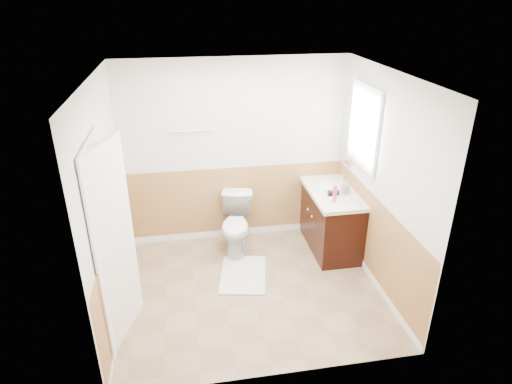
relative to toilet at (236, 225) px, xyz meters
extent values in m
plane|color=#8C7051|center=(0.06, -0.90, -0.38)|extent=(3.00, 3.00, 0.00)
plane|color=white|center=(0.06, -0.90, 2.12)|extent=(3.00, 3.00, 0.00)
plane|color=silver|center=(0.06, 0.40, 0.87)|extent=(3.00, 0.00, 3.00)
plane|color=silver|center=(0.06, -2.20, 0.87)|extent=(3.00, 0.00, 3.00)
plane|color=silver|center=(-1.44, -0.90, 0.87)|extent=(0.00, 3.00, 3.00)
plane|color=silver|center=(1.56, -0.90, 0.87)|extent=(0.00, 3.00, 3.00)
plane|color=#B38547|center=(0.06, 0.39, 0.12)|extent=(3.00, 0.00, 3.00)
plane|color=#B38547|center=(0.06, -2.19, 0.12)|extent=(3.00, 0.00, 3.00)
plane|color=#B38547|center=(-1.43, -0.90, 0.12)|extent=(0.00, 2.60, 2.60)
plane|color=#B38547|center=(1.54, -0.90, 0.12)|extent=(0.00, 2.60, 2.60)
imported|color=white|center=(0.00, 0.00, 0.00)|extent=(0.56, 0.81, 0.76)
cube|color=silver|center=(0.00, -0.61, -0.37)|extent=(0.69, 0.89, 0.02)
cube|color=black|center=(1.27, -0.15, 0.02)|extent=(0.55, 1.10, 0.80)
sphere|color=white|center=(0.97, -0.25, 0.17)|extent=(0.03, 0.03, 0.03)
sphere|color=silver|center=(0.97, -0.05, 0.17)|extent=(0.03, 0.03, 0.03)
cube|color=beige|center=(1.26, -0.15, 0.45)|extent=(0.60, 1.15, 0.05)
cylinder|color=white|center=(1.27, 0.00, 0.48)|extent=(0.36, 0.36, 0.02)
cylinder|color=silver|center=(1.45, 0.00, 0.54)|extent=(0.02, 0.02, 0.14)
cylinder|color=#D73768|center=(1.17, -0.47, 0.58)|extent=(0.05, 0.05, 0.22)
imported|color=gray|center=(1.39, -0.25, 0.56)|extent=(0.10, 0.10, 0.17)
cylinder|color=black|center=(1.22, -0.28, 0.51)|extent=(0.14, 0.07, 0.07)
cylinder|color=black|center=(1.19, -0.20, 0.48)|extent=(0.03, 0.03, 0.07)
cube|color=silver|center=(1.53, 0.20, 1.17)|extent=(0.02, 0.35, 0.90)
cube|color=white|center=(1.53, -0.31, 1.37)|extent=(0.04, 0.80, 1.00)
cube|color=white|center=(1.54, -0.31, 1.37)|extent=(0.01, 0.70, 0.90)
cube|color=white|center=(-1.34, -1.35, 0.64)|extent=(0.29, 0.78, 2.04)
cube|color=white|center=(-1.42, -1.35, 0.65)|extent=(0.02, 0.92, 2.10)
sphere|color=silver|center=(-1.28, -1.02, 0.57)|extent=(0.06, 0.06, 0.06)
cylinder|color=silver|center=(-0.49, 0.35, 1.22)|extent=(0.62, 0.02, 0.02)
cylinder|color=silver|center=(-0.04, 0.33, 0.32)|extent=(0.14, 0.02, 0.02)
cylinder|color=white|center=(-0.04, 0.33, 0.32)|extent=(0.10, 0.11, 0.11)
cube|color=white|center=(-0.04, 0.33, 0.21)|extent=(0.10, 0.01, 0.16)
camera|label=1|loc=(-0.61, -5.10, 2.88)|focal=30.83mm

